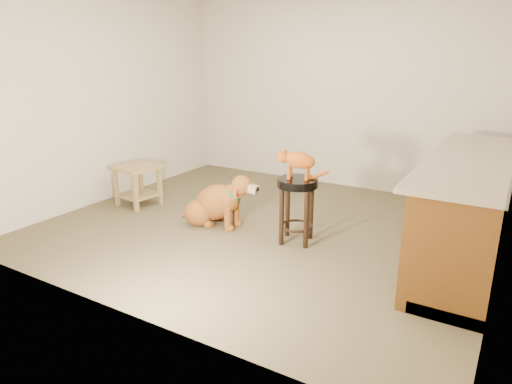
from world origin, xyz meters
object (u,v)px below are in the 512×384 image
Objects in this scene: side_table at (138,179)px; golden_retriever at (216,204)px; padded_stool at (297,197)px; tabby_kitten at (297,161)px; wood_stool at (471,184)px.

golden_retriever reaches higher than side_table.
padded_stool is 2.20m from side_table.
side_table is 1.24m from golden_retriever.
padded_stool is at bearing 0.18° from golden_retriever.
padded_stool is 1.35× the size of tabby_kitten.
wood_stool is at bearing 50.36° from padded_stool.
tabby_kitten is (0.95, 0.02, 0.59)m from golden_retriever.
wood_stool is 0.73× the size of golden_retriever.
padded_stool is at bearing -5.72° from tabby_kitten.
tabby_kitten is at bearing -129.85° from wood_stool.
wood_stool is 1.38× the size of side_table.
padded_stool is at bearing -129.64° from wood_stool.
tabby_kitten is at bearing -1.13° from side_table.
wood_stool is at bearing 36.91° from tabby_kitten.
golden_retriever is (-2.35, -1.70, -0.15)m from wood_stool.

